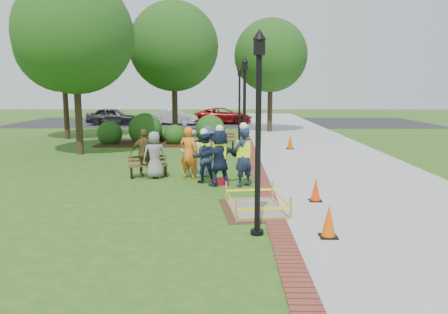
{
  "coord_description": "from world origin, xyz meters",
  "views": [
    {
      "loc": [
        0.64,
        -11.95,
        3.11
      ],
      "look_at": [
        0.5,
        1.2,
        1.0
      ],
      "focal_mm": 35.0,
      "sensor_mm": 36.0,
      "label": 1
    }
  ],
  "objects_px": {
    "cone_front": "(329,222)",
    "hivis_worker_c": "(204,156)",
    "hivis_worker_a": "(220,156)",
    "wet_concrete_pad": "(256,201)",
    "lamp_near": "(258,118)",
    "bench_near": "(148,170)",
    "hivis_worker_b": "(243,155)"
  },
  "relations": [
    {
      "from": "hivis_worker_b",
      "to": "bench_near",
      "type": "bearing_deg",
      "value": 156.36
    },
    {
      "from": "hivis_worker_b",
      "to": "hivis_worker_a",
      "type": "bearing_deg",
      "value": 170.33
    },
    {
      "from": "wet_concrete_pad",
      "to": "hivis_worker_a",
      "type": "height_order",
      "value": "hivis_worker_a"
    },
    {
      "from": "cone_front",
      "to": "hivis_worker_c",
      "type": "relative_size",
      "value": 0.41
    },
    {
      "from": "lamp_near",
      "to": "hivis_worker_c",
      "type": "distance_m",
      "value": 5.57
    },
    {
      "from": "bench_near",
      "to": "hivis_worker_c",
      "type": "xyz_separation_m",
      "value": [
        2.0,
        -0.84,
        0.66
      ]
    },
    {
      "from": "wet_concrete_pad",
      "to": "hivis_worker_a",
      "type": "bearing_deg",
      "value": 109.45
    },
    {
      "from": "cone_front",
      "to": "hivis_worker_a",
      "type": "bearing_deg",
      "value": 115.81
    },
    {
      "from": "wet_concrete_pad",
      "to": "bench_near",
      "type": "bearing_deg",
      "value": 130.51
    },
    {
      "from": "bench_near",
      "to": "hivis_worker_b",
      "type": "xyz_separation_m",
      "value": [
        3.27,
        -1.43,
        0.76
      ]
    },
    {
      "from": "hivis_worker_a",
      "to": "bench_near",
      "type": "bearing_deg",
      "value": 152.64
    },
    {
      "from": "bench_near",
      "to": "hivis_worker_a",
      "type": "bearing_deg",
      "value": -27.36
    },
    {
      "from": "wet_concrete_pad",
      "to": "hivis_worker_c",
      "type": "xyz_separation_m",
      "value": [
        -1.51,
        3.26,
        0.66
      ]
    },
    {
      "from": "hivis_worker_c",
      "to": "hivis_worker_a",
      "type": "bearing_deg",
      "value": -41.59
    },
    {
      "from": "hivis_worker_c",
      "to": "bench_near",
      "type": "bearing_deg",
      "value": 157.14
    },
    {
      "from": "hivis_worker_b",
      "to": "lamp_near",
      "type": "bearing_deg",
      "value": -88.18
    },
    {
      "from": "bench_near",
      "to": "cone_front",
      "type": "distance_m",
      "value": 7.89
    },
    {
      "from": "hivis_worker_b",
      "to": "hivis_worker_c",
      "type": "xyz_separation_m",
      "value": [
        -1.27,
        0.59,
        -0.11
      ]
    },
    {
      "from": "lamp_near",
      "to": "hivis_worker_a",
      "type": "relative_size",
      "value": 2.19
    },
    {
      "from": "cone_front",
      "to": "hivis_worker_a",
      "type": "xyz_separation_m",
      "value": [
        -2.37,
        4.9,
        0.61
      ]
    },
    {
      "from": "wet_concrete_pad",
      "to": "hivis_worker_b",
      "type": "xyz_separation_m",
      "value": [
        -0.24,
        2.68,
        0.76
      ]
    },
    {
      "from": "lamp_near",
      "to": "hivis_worker_b",
      "type": "bearing_deg",
      "value": 91.82
    },
    {
      "from": "hivis_worker_a",
      "to": "hivis_worker_b",
      "type": "relative_size",
      "value": 0.96
    },
    {
      "from": "bench_near",
      "to": "lamp_near",
      "type": "distance_m",
      "value": 7.25
    },
    {
      "from": "bench_near",
      "to": "hivis_worker_a",
      "type": "height_order",
      "value": "hivis_worker_a"
    },
    {
      "from": "bench_near",
      "to": "hivis_worker_c",
      "type": "bearing_deg",
      "value": -22.86
    },
    {
      "from": "cone_front",
      "to": "hivis_worker_a",
      "type": "distance_m",
      "value": 5.47
    },
    {
      "from": "wet_concrete_pad",
      "to": "hivis_worker_a",
      "type": "xyz_separation_m",
      "value": [
        -0.99,
        2.8,
        0.73
      ]
    },
    {
      "from": "lamp_near",
      "to": "hivis_worker_b",
      "type": "height_order",
      "value": "lamp_near"
    },
    {
      "from": "hivis_worker_a",
      "to": "lamp_near",
      "type": "bearing_deg",
      "value": -79.19
    },
    {
      "from": "wet_concrete_pad",
      "to": "cone_front",
      "type": "relative_size",
      "value": 3.45
    },
    {
      "from": "wet_concrete_pad",
      "to": "lamp_near",
      "type": "bearing_deg",
      "value": -92.89
    }
  ]
}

